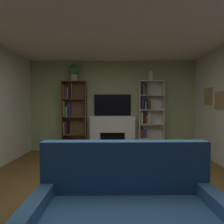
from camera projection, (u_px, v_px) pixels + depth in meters
name	position (u px, v px, depth m)	size (l,w,h in m)	color
ground_plane	(111.00, 201.00, 2.77)	(7.40, 7.40, 0.00)	brown
wall_back_accent	(113.00, 106.00, 5.84)	(4.91, 0.06, 2.63)	#9AAC76
ceiling	(111.00, 7.00, 2.69)	(4.91, 6.29, 0.06)	white
fireplace	(113.00, 133.00, 5.71)	(1.37, 0.55, 1.03)	white
tv	(113.00, 105.00, 5.78)	(1.05, 0.06, 0.61)	black
bookshelf_left	(72.00, 116.00, 5.73)	(0.69, 0.29, 2.02)	brown
bookshelf_right	(148.00, 116.00, 5.68)	(0.69, 0.34, 2.02)	silver
potted_plant	(74.00, 72.00, 5.64)	(0.32, 0.32, 0.46)	beige
vase_with_flowers	(151.00, 75.00, 5.62)	(0.12, 0.12, 0.47)	beige
couch	(127.00, 218.00, 1.82)	(1.74, 0.88, 0.96)	#35638F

